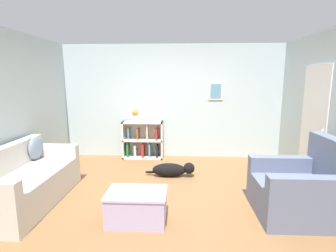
# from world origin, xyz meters

# --- Properties ---
(ground_plane) EXTENTS (14.00, 14.00, 0.00)m
(ground_plane) POSITION_xyz_m (0.00, 0.00, 0.00)
(ground_plane) COLOR brown
(wall_back) EXTENTS (5.60, 0.13, 2.60)m
(wall_back) POSITION_xyz_m (0.00, 2.25, 1.30)
(wall_back) COLOR silver
(wall_back) RESTS_ON ground_plane
(wall_left) EXTENTS (0.13, 5.00, 2.60)m
(wall_left) POSITION_xyz_m (-2.55, -0.00, 1.30)
(wall_left) COLOR silver
(wall_left) RESTS_ON ground_plane
(couch) EXTENTS (0.82, 1.83, 0.87)m
(couch) POSITION_xyz_m (-2.06, -0.34, 0.33)
(couch) COLOR beige
(couch) RESTS_ON ground_plane
(bookshelf) EXTENTS (0.92, 0.32, 0.86)m
(bookshelf) POSITION_xyz_m (-0.66, 2.04, 0.40)
(bookshelf) COLOR silver
(bookshelf) RESTS_ON ground_plane
(recliner_chair) EXTENTS (1.05, 1.00, 1.06)m
(recliner_chair) POSITION_xyz_m (1.83, -0.48, 0.36)
(recliner_chair) COLOR slate
(recliner_chair) RESTS_ON ground_plane
(coffee_table) EXTENTS (0.76, 0.52, 0.40)m
(coffee_table) POSITION_xyz_m (-0.34, -0.75, 0.22)
(coffee_table) COLOR #ADA3CC
(coffee_table) RESTS_ON ground_plane
(dog) EXTENTS (0.94, 0.23, 0.28)m
(dog) POSITION_xyz_m (0.07, 0.85, 0.14)
(dog) COLOR black
(dog) RESTS_ON ground_plane
(vase) EXTENTS (0.15, 0.15, 0.28)m
(vase) POSITION_xyz_m (-0.83, 2.02, 1.02)
(vase) COLOR silver
(vase) RESTS_ON bookshelf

